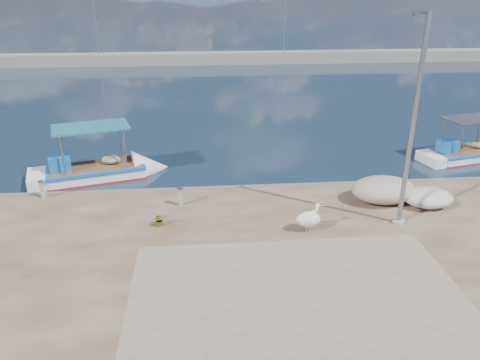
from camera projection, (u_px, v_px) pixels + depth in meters
name	position (u px, v px, depth m)	size (l,w,h in m)	color
ground	(250.00, 264.00, 14.82)	(1400.00, 1400.00, 0.00)	#162635
quay_patch	(302.00, 310.00, 11.95)	(9.00, 7.00, 0.01)	gray
breakwater	(211.00, 58.00, 51.28)	(120.00, 2.20, 7.50)	gray
boat_left	(95.00, 173.00, 21.31)	(6.20, 3.45, 2.84)	white
boat_right	(466.00, 155.00, 23.62)	(5.39, 2.85, 2.47)	white
pelican	(309.00, 219.00, 15.57)	(1.07, 0.61, 1.02)	tan
lamp_post	(412.00, 132.00, 15.07)	(0.44, 0.96, 7.00)	gray
bollard_near	(180.00, 196.00, 17.45)	(0.23, 0.23, 0.71)	gray
bollard_far	(42.00, 189.00, 18.08)	(0.23, 0.23, 0.70)	gray
potted_plant	(160.00, 220.00, 16.04)	(0.41, 0.36, 0.46)	#33722D
net_pile_d	(428.00, 198.00, 17.41)	(1.83, 1.38, 0.69)	beige
net_pile_c	(384.00, 190.00, 17.73)	(2.47, 1.77, 0.97)	beige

